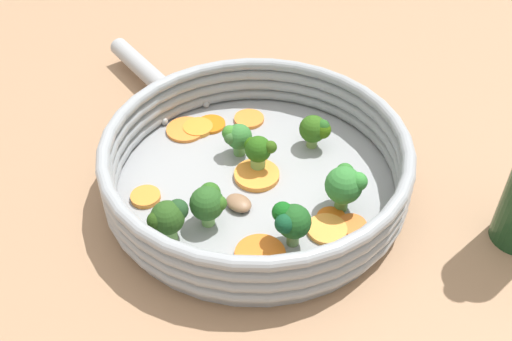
% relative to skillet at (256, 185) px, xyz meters
% --- Properties ---
extents(ground_plane, '(4.00, 4.00, 0.00)m').
position_rel_skillet_xyz_m(ground_plane, '(0.00, 0.00, -0.01)').
color(ground_plane, '#997353').
extents(skillet, '(0.30, 0.30, 0.01)m').
position_rel_skillet_xyz_m(skillet, '(0.00, 0.00, 0.00)').
color(skillet, '#939699').
rests_on(skillet, ground_plane).
extents(skillet_rim_wall, '(0.31, 0.31, 0.06)m').
position_rel_skillet_xyz_m(skillet_rim_wall, '(0.00, 0.00, 0.03)').
color(skillet_rim_wall, '#90959A').
rests_on(skillet_rim_wall, skillet).
extents(skillet_handle, '(0.13, 0.13, 0.02)m').
position_rel_skillet_xyz_m(skillet_handle, '(-0.17, -0.16, 0.02)').
color(skillet_handle, '#999B9E').
rests_on(skillet_handle, skillet).
extents(skillet_rivet_left, '(0.01, 0.01, 0.01)m').
position_rel_skillet_xyz_m(skillet_rivet_left, '(-0.12, -0.08, 0.01)').
color(skillet_rivet_left, '#959597').
rests_on(skillet_rivet_left, skillet).
extents(skillet_rivet_right, '(0.01, 0.01, 0.01)m').
position_rel_skillet_xyz_m(skillet_rivet_right, '(-0.08, -0.12, 0.01)').
color(skillet_rivet_right, '#979794').
rests_on(skillet_rivet_right, skillet).
extents(carrot_slice_0, '(0.04, 0.04, 0.00)m').
position_rel_skillet_xyz_m(carrot_slice_0, '(0.05, 0.10, 0.01)').
color(carrot_slice_0, orange).
rests_on(carrot_slice_0, skillet).
extents(carrot_slice_1, '(0.05, 0.05, 0.00)m').
position_rel_skillet_xyz_m(carrot_slice_1, '(-0.07, -0.09, 0.01)').
color(carrot_slice_1, orange).
rests_on(carrot_slice_1, skillet).
extents(carrot_slice_2, '(0.05, 0.05, 0.01)m').
position_rel_skillet_xyz_m(carrot_slice_2, '(-0.01, -0.00, 0.01)').
color(carrot_slice_2, orange).
rests_on(carrot_slice_2, skillet).
extents(carrot_slice_3, '(0.07, 0.07, 0.00)m').
position_rel_skillet_xyz_m(carrot_slice_3, '(0.10, 0.02, 0.01)').
color(carrot_slice_3, orange).
rests_on(carrot_slice_3, skillet).
extents(carrot_slice_4, '(0.05, 0.05, 0.00)m').
position_rel_skillet_xyz_m(carrot_slice_4, '(-0.09, -0.06, 0.01)').
color(carrot_slice_4, orange).
rests_on(carrot_slice_4, skillet).
extents(carrot_slice_5, '(0.05, 0.05, 0.00)m').
position_rel_skillet_xyz_m(carrot_slice_5, '(0.06, 0.08, 0.01)').
color(carrot_slice_5, '#F4983B').
rests_on(carrot_slice_5, skillet).
extents(carrot_slice_6, '(0.04, 0.04, 0.00)m').
position_rel_skillet_xyz_m(carrot_slice_6, '(0.04, 0.08, 0.01)').
color(carrot_slice_6, orange).
rests_on(carrot_slice_6, skillet).
extents(carrot_slice_7, '(0.05, 0.05, 0.00)m').
position_rel_skillet_xyz_m(carrot_slice_7, '(-0.08, -0.08, 0.01)').
color(carrot_slice_7, orange).
rests_on(carrot_slice_7, skillet).
extents(carrot_slice_8, '(0.04, 0.04, 0.01)m').
position_rel_skillet_xyz_m(carrot_slice_8, '(0.04, -0.11, 0.01)').
color(carrot_slice_8, orange).
rests_on(carrot_slice_8, skillet).
extents(carrot_slice_9, '(0.05, 0.05, 0.00)m').
position_rel_skillet_xyz_m(carrot_slice_9, '(-0.10, -0.02, 0.01)').
color(carrot_slice_9, orange).
rests_on(carrot_slice_9, skillet).
extents(broccoli_floret_0, '(0.04, 0.04, 0.05)m').
position_rel_skillet_xyz_m(broccoli_floret_0, '(0.03, 0.09, 0.04)').
color(broccoli_floret_0, '#5B9843').
rests_on(broccoli_floret_0, skillet).
extents(broccoli_floret_1, '(0.03, 0.04, 0.04)m').
position_rel_skillet_xyz_m(broccoli_floret_1, '(0.09, -0.07, 0.03)').
color(broccoli_floret_1, '#6EA651').
rests_on(broccoli_floret_1, skillet).
extents(broccoli_floret_2, '(0.03, 0.03, 0.04)m').
position_rel_skillet_xyz_m(broccoli_floret_2, '(-0.04, -0.03, 0.03)').
color(broccoli_floret_2, '#5D984B').
rests_on(broccoli_floret_2, skillet).
extents(broccoli_floret_3, '(0.03, 0.04, 0.05)m').
position_rel_skillet_xyz_m(broccoli_floret_3, '(0.08, 0.04, 0.04)').
color(broccoli_floret_3, '#678C4E').
rests_on(broccoli_floret_3, skillet).
extents(broccoli_floret_4, '(0.03, 0.04, 0.04)m').
position_rel_skillet_xyz_m(broccoli_floret_4, '(-0.06, 0.06, 0.03)').
color(broccoli_floret_4, '#7EA14F').
rests_on(broccoli_floret_4, skillet).
extents(broccoli_floret_5, '(0.03, 0.03, 0.04)m').
position_rel_skillet_xyz_m(broccoli_floret_5, '(-0.02, 0.00, 0.03)').
color(broccoli_floret_5, '#86B65C').
rests_on(broccoli_floret_5, skillet).
extents(broccoli_floret_6, '(0.04, 0.04, 0.04)m').
position_rel_skillet_xyz_m(broccoli_floret_6, '(0.06, -0.04, 0.03)').
color(broccoli_floret_6, '#7AB55E').
rests_on(broccoli_floret_6, skillet).
extents(mushroom_piece_0, '(0.03, 0.04, 0.01)m').
position_rel_skillet_xyz_m(mushroom_piece_0, '(0.04, -0.01, 0.01)').
color(mushroom_piece_0, '#896447').
rests_on(mushroom_piece_0, skillet).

